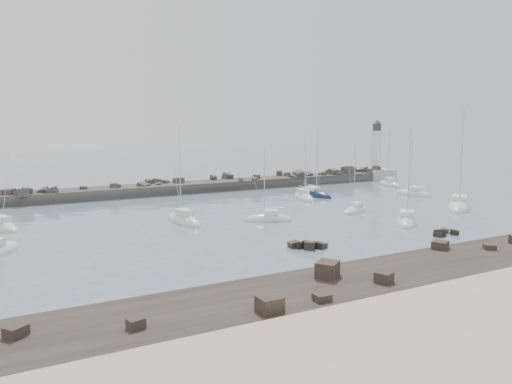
% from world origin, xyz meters
% --- Properties ---
extents(ground, '(400.00, 400.00, 0.00)m').
position_xyz_m(ground, '(0.00, 0.00, 0.00)').
color(ground, slate).
rests_on(ground, ground).
extents(rock_shelf, '(140.00, 12.19, 2.06)m').
position_xyz_m(rock_shelf, '(0.01, -21.97, 0.02)').
color(rock_shelf, black).
rests_on(rock_shelf, ground).
extents(rock_cluster_near, '(3.90, 3.09, 1.49)m').
position_xyz_m(rock_cluster_near, '(-4.15, -8.80, 0.17)').
color(rock_cluster_near, black).
rests_on(rock_cluster_near, ground).
extents(rock_cluster_far, '(3.83, 2.55, 1.56)m').
position_xyz_m(rock_cluster_far, '(13.59, -11.52, 0.14)').
color(rock_cluster_far, black).
rests_on(rock_cluster_far, ground).
extents(breakwater, '(115.00, 7.49, 5.12)m').
position_xyz_m(breakwater, '(-7.37, 38.00, 0.33)').
color(breakwater, '#2F2D2A').
rests_on(breakwater, ground).
extents(lighthouse, '(7.00, 7.00, 14.60)m').
position_xyz_m(lighthouse, '(47.00, 38.00, 3.09)').
color(lighthouse, '#A6A6A1').
rests_on(lighthouse, ground).
extents(sailboat_1, '(5.50, 8.71, 13.24)m').
position_xyz_m(sailboat_1, '(-33.42, 18.20, 0.14)').
color(sailboat_1, silver).
rests_on(sailboat_1, ground).
extents(sailboat_2, '(3.64, 9.21, 14.31)m').
position_xyz_m(sailboat_2, '(-11.26, 10.89, 0.15)').
color(sailboat_2, silver).
rests_on(sailboat_2, ground).
extents(sailboat_3, '(7.13, 4.67, 10.98)m').
position_xyz_m(sailboat_3, '(-0.60, 6.07, 0.14)').
color(sailboat_3, silver).
rests_on(sailboat_3, ground).
extents(sailboat_4, '(4.58, 8.61, 13.14)m').
position_xyz_m(sailboat_4, '(14.61, 20.14, 0.15)').
color(sailboat_4, silver).
rests_on(sailboat_4, ground).
extents(sailboat_5, '(8.36, 8.08, 14.06)m').
position_xyz_m(sailboat_5, '(15.40, -3.88, 0.14)').
color(sailboat_5, silver).
rests_on(sailboat_5, ground).
extents(sailboat_6, '(4.03, 9.04, 13.80)m').
position_xyz_m(sailboat_6, '(18.14, 22.11, 0.14)').
color(sailboat_6, '#0F1B41').
rests_on(sailboat_6, ground).
extents(sailboat_7, '(7.12, 4.67, 10.92)m').
position_xyz_m(sailboat_7, '(14.47, 5.83, 0.13)').
color(sailboat_7, silver).
rests_on(sailboat_7, ground).
extents(sailboat_8, '(3.91, 7.36, 11.27)m').
position_xyz_m(sailboat_8, '(35.17, 14.24, 0.14)').
color(sailboat_8, silver).
rests_on(sailboat_8, ground).
extents(sailboat_9, '(10.47, 9.09, 16.77)m').
position_xyz_m(sailboat_9, '(31.06, 0.57, 0.15)').
color(sailboat_9, silver).
rests_on(sailboat_9, ground).
extents(sailboat_10, '(4.28, 8.26, 12.70)m').
position_xyz_m(sailboat_10, '(40.97, 26.79, 0.15)').
color(sailboat_10, silver).
rests_on(sailboat_10, ground).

